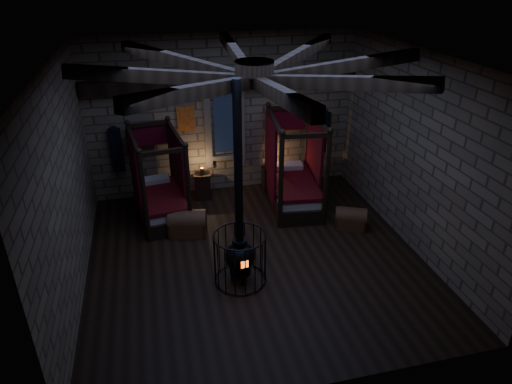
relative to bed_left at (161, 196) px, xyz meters
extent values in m
cube|color=black|center=(1.84, -2.31, -0.54)|extent=(7.00, 7.00, 0.01)
cube|color=#847054|center=(1.84, 1.19, 1.56)|extent=(7.00, 0.02, 4.20)
cube|color=#847054|center=(1.84, -5.81, 1.56)|extent=(7.00, 0.02, 4.20)
cube|color=#847054|center=(-1.66, -2.31, 1.56)|extent=(0.02, 7.00, 4.20)
cube|color=#847054|center=(5.34, -2.31, 1.56)|extent=(0.02, 7.00, 4.20)
cube|color=black|center=(1.84, -2.31, 3.66)|extent=(7.00, 7.00, 0.01)
cube|color=black|center=(1.84, 1.01, 2.51)|extent=(6.86, 0.35, 0.30)
cylinder|color=black|center=(1.84, -2.31, 3.51)|extent=(0.70, 0.70, 0.25)
cube|color=black|center=(1.84, 1.14, 1.36)|extent=(0.55, 0.04, 1.60)
cube|color=#9B120E|center=(0.84, 1.15, 1.56)|extent=(0.45, 0.03, 0.65)
cube|color=black|center=(-0.96, 1.03, 0.91)|extent=(0.30, 0.10, 1.15)
cube|color=black|center=(4.64, 1.03, 0.91)|extent=(0.30, 0.10, 1.15)
cube|color=black|center=(0.01, -0.08, -0.36)|extent=(1.31, 2.17, 0.35)
cube|color=beige|center=(0.01, -0.08, -0.08)|extent=(1.18, 2.00, 0.22)
cube|color=#650D0F|center=(0.01, -0.08, 0.06)|extent=(1.24, 2.04, 0.10)
cube|color=beige|center=(-0.08, 0.66, 0.15)|extent=(0.73, 0.43, 0.14)
cube|color=#540714|center=(-0.12, 0.92, 1.29)|extent=(1.08, 0.19, 0.54)
cylinder|color=black|center=(-0.35, -1.12, 0.55)|extent=(0.11, 0.11, 2.17)
cylinder|color=black|center=(-0.60, 0.83, 0.55)|extent=(0.11, 0.11, 2.17)
cylinder|color=black|center=(0.62, -1.00, 0.55)|extent=(0.11, 0.11, 2.17)
cylinder|color=black|center=(0.37, 0.96, 0.55)|extent=(0.11, 0.11, 2.17)
cube|color=#540714|center=(-0.54, 0.15, 0.60)|extent=(0.25, 1.47, 1.92)
cube|color=#540714|center=(0.49, 0.28, 0.60)|extent=(0.25, 1.47, 1.92)
cube|color=black|center=(3.38, -0.23, -0.34)|extent=(1.41, 2.35, 0.39)
cube|color=beige|center=(3.38, -0.23, -0.04)|extent=(1.26, 2.16, 0.24)
cube|color=#650D0F|center=(3.38, -0.23, 0.11)|extent=(1.33, 2.21, 0.11)
cube|color=beige|center=(3.47, 0.57, 0.21)|extent=(0.79, 0.46, 0.15)
cube|color=#540714|center=(3.51, 0.86, 1.45)|extent=(1.18, 0.19, 0.59)
cylinder|color=black|center=(2.72, -1.24, 0.64)|extent=(0.12, 0.12, 2.36)
cylinder|color=black|center=(2.97, 0.89, 0.64)|extent=(0.12, 0.12, 2.36)
cylinder|color=black|center=(3.78, -1.36, 0.64)|extent=(0.12, 0.12, 2.36)
cylinder|color=black|center=(4.03, 0.77, 0.64)|extent=(0.12, 0.12, 2.36)
cube|color=#540714|center=(2.85, 0.15, 0.70)|extent=(0.25, 1.60, 2.09)
cube|color=#540714|center=(3.98, 0.02, 0.70)|extent=(0.25, 1.60, 2.09)
cube|color=brown|center=(0.54, -1.02, -0.36)|extent=(0.95, 0.69, 0.36)
cylinder|color=brown|center=(0.54, -1.02, -0.18)|extent=(0.95, 0.69, 0.52)
cube|color=olive|center=(0.15, -0.94, -0.36)|extent=(0.16, 0.54, 0.38)
cube|color=olive|center=(0.93, -1.10, -0.36)|extent=(0.16, 0.54, 0.38)
cube|color=brown|center=(4.36, -1.65, -0.39)|extent=(0.84, 0.71, 0.30)
cylinder|color=brown|center=(4.36, -1.65, -0.23)|extent=(0.84, 0.71, 0.44)
cube|color=olive|center=(4.05, -1.50, -0.39)|extent=(0.23, 0.44, 0.32)
cube|color=olive|center=(4.66, -1.79, -0.39)|extent=(0.23, 0.44, 0.32)
cube|color=black|center=(1.13, 0.72, -0.19)|extent=(0.45, 0.44, 0.69)
cube|color=black|center=(1.13, 0.72, 0.17)|extent=(0.50, 0.48, 0.04)
cylinder|color=olive|center=(1.13, 0.72, 0.27)|extent=(0.10, 0.10, 0.16)
cube|color=black|center=(3.00, 0.78, -0.22)|extent=(0.38, 0.36, 0.62)
cube|color=black|center=(3.00, 0.78, 0.10)|extent=(0.41, 0.39, 0.04)
cube|color=brown|center=(3.00, 0.78, 0.16)|extent=(0.16, 0.12, 0.04)
cylinder|color=black|center=(1.37, -3.02, -0.30)|extent=(0.42, 0.42, 0.11)
sphere|color=black|center=(1.37, -3.02, 0.04)|extent=(0.59, 0.59, 0.59)
cylinder|color=black|center=(1.37, -3.02, 0.36)|extent=(0.29, 0.29, 0.15)
cube|color=#FF5914|center=(1.41, -3.31, 0.04)|extent=(0.15, 0.04, 0.15)
cylinder|color=black|center=(1.37, -3.02, 1.96)|extent=(0.16, 0.16, 3.10)
torus|color=black|center=(1.37, -3.02, -0.49)|extent=(1.04, 1.04, 0.03)
torus|color=black|center=(1.37, -3.02, 0.52)|extent=(1.04, 1.04, 0.03)
camera|label=1|loc=(-0.05, -10.26, 5.21)|focal=32.00mm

